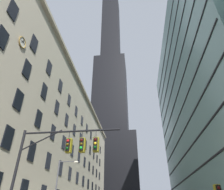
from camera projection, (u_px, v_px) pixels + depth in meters
station_building at (43, 146)px, 42.78m from camera, size 15.65×73.61×29.00m
dark_skyscraper at (111, 114)px, 121.44m from camera, size 29.50×29.50×183.04m
glass_office_midrise at (217, 103)px, 43.93m from camera, size 17.43×52.25×45.61m
traffic_signal_mast at (62, 154)px, 14.35m from camera, size 7.63×0.63×7.30m
street_lamppost at (59, 186)px, 23.22m from camera, size 2.50×0.32×7.39m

